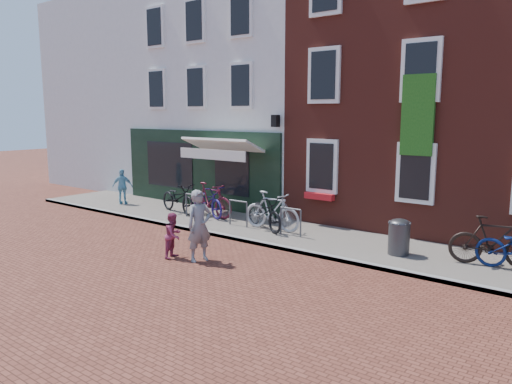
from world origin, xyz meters
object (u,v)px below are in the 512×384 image
Objects in this scene: bicycle_4 at (264,212)px; bicycle_1 at (210,200)px; boy at (174,235)px; bicycle_2 at (208,201)px; litter_bin at (399,235)px; woman at (199,226)px; bicycle_3 at (272,211)px; cafe_person at (123,187)px; bicycle_5 at (494,241)px; bicycle_0 at (178,198)px.

bicycle_1 is at bearing 108.28° from bicycle_4.
bicycle_2 is (-2.52, 3.93, 0.05)m from boy.
litter_bin is 5.05m from woman.
boy is at bearing 171.04° from bicycle_3.
cafe_person is at bearing 88.92° from bicycle_3.
boy is 7.74m from bicycle_5.
woman reaches higher than boy.
litter_bin is 11.33m from cafe_person.
boy is at bearing -142.71° from litter_bin.
bicycle_5 reaches higher than bicycle_0.
litter_bin is 8.33m from bicycle_0.
bicycle_0 is 1.26m from bicycle_2.
bicycle_0 is at bearing 112.84° from bicycle_4.
bicycle_0 is at bearing 30.68° from boy.
cafe_person is 0.67× the size of bicycle_0.
boy is 0.59× the size of bicycle_1.
bicycle_0 is at bearing 119.78° from bicycle_2.
litter_bin is 0.50× the size of bicycle_5.
bicycle_2 is at bearing 59.71° from woman.
boy is (-4.57, -3.48, -0.02)m from litter_bin.
bicycle_5 reaches higher than litter_bin.
bicycle_2 is 1.00× the size of bicycle_4.
cafe_person is 4.26m from bicycle_2.
litter_bin is at bearing -79.56° from bicycle_0.
woman is 5.69m from bicycle_0.
bicycle_4 is (2.55, -0.28, -0.06)m from bicycle_1.
cafe_person reaches higher than bicycle_3.
bicycle_0 is 1.03× the size of bicycle_3.
bicycle_5 is at bearing -89.01° from bicycle_3.
bicycle_0 is 1.03× the size of bicycle_5.
bicycle_3 is 1.00× the size of bicycle_5.
woman is 3.43m from bicycle_3.
bicycle_2 is (1.24, 0.24, 0.00)m from bicycle_0.
bicycle_0 is at bearing 70.76° from woman.
bicycle_1 is 2.56m from bicycle_4.
boy is 3.65m from bicycle_3.
cafe_person reaches higher than bicycle_1.
woman is at bearing -115.92° from bicycle_0.
bicycle_3 is 0.26m from bicycle_4.
litter_bin is 0.48× the size of bicycle_4.
bicycle_3 reaches higher than litter_bin.
litter_bin is 0.50× the size of bicycle_3.
bicycle_2 reaches higher than boy.
woman is at bearing -146.77° from bicycle_4.
bicycle_3 is at bearing -93.21° from bicycle_1.
bicycle_0 reaches higher than boy.
bicycle_4 is at bearing -78.48° from bicycle_2.
cafe_person is at bearing 95.37° from bicycle_1.
bicycle_3 is 6.23m from bicycle_5.
bicycle_1 reaches higher than bicycle_2.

